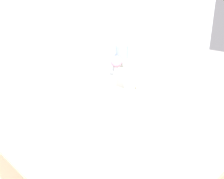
{
  "coord_description": "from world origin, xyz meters",
  "views": [
    {
      "loc": [
        -1.4,
        -2.5,
        1.67
      ],
      "look_at": [
        0.52,
        -0.53,
        0.61
      ],
      "focal_mm": 42.0,
      "sensor_mm": 36.0,
      "label": 1
    }
  ],
  "objects_px": {
    "bed": "(100,144)",
    "flower_vase": "(117,64)",
    "nightstand": "(123,95)",
    "table_lamp": "(122,55)",
    "teacup": "(132,73)"
  },
  "relations": [
    {
      "from": "nightstand",
      "to": "flower_vase",
      "type": "distance_m",
      "value": 0.49
    },
    {
      "from": "bed",
      "to": "flower_vase",
      "type": "height_order",
      "value": "bed"
    },
    {
      "from": "table_lamp",
      "to": "flower_vase",
      "type": "distance_m",
      "value": 0.22
    },
    {
      "from": "bed",
      "to": "nightstand",
      "type": "xyz_separation_m",
      "value": [
        1.04,
        0.67,
        0.01
      ]
    },
    {
      "from": "bed",
      "to": "nightstand",
      "type": "height_order",
      "value": "bed"
    },
    {
      "from": "flower_vase",
      "to": "teacup",
      "type": "bearing_deg",
      "value": -26.86
    },
    {
      "from": "table_lamp",
      "to": "teacup",
      "type": "distance_m",
      "value": 0.29
    },
    {
      "from": "nightstand",
      "to": "table_lamp",
      "type": "distance_m",
      "value": 0.55
    },
    {
      "from": "nightstand",
      "to": "teacup",
      "type": "xyz_separation_m",
      "value": [
        0.06,
        -0.1,
        0.33
      ]
    },
    {
      "from": "bed",
      "to": "teacup",
      "type": "xyz_separation_m",
      "value": [
        1.09,
        0.57,
        0.34
      ]
    },
    {
      "from": "nightstand",
      "to": "flower_vase",
      "type": "relative_size",
      "value": 2.25
    },
    {
      "from": "table_lamp",
      "to": "flower_vase",
      "type": "bearing_deg",
      "value": -154.84
    },
    {
      "from": "nightstand",
      "to": "flower_vase",
      "type": "height_order",
      "value": "flower_vase"
    },
    {
      "from": "table_lamp",
      "to": "teacup",
      "type": "bearing_deg",
      "value": -87.92
    },
    {
      "from": "nightstand",
      "to": "teacup",
      "type": "relative_size",
      "value": 4.61
    }
  ]
}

